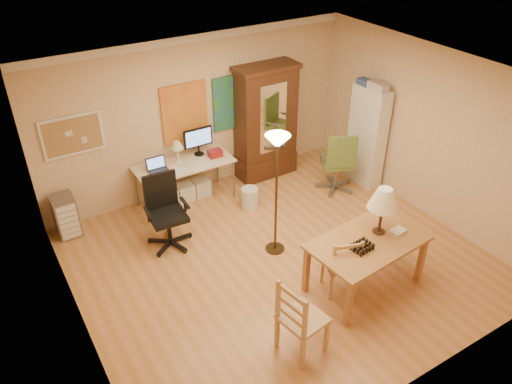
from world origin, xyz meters
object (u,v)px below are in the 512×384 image
office_chair_green (336,174)px  bookshelf (367,137)px  dining_table (374,229)px  office_chair_black (168,227)px  armoire (266,129)px  computer_desk (186,177)px

office_chair_green → bookshelf: 0.85m
dining_table → office_chair_green: dining_table is taller
office_chair_black → armoire: size_ratio=0.54×
computer_desk → office_chair_black: bearing=-127.7°
office_chair_green → armoire: (-0.75, 1.15, 0.60)m
office_chair_black → armoire: bearing=23.7°
office_chair_black → office_chair_green: 3.13m
computer_desk → bookshelf: size_ratio=0.91×
office_chair_black → bookshelf: 3.79m
dining_table → bookshelf: bookshelf is taller
bookshelf → computer_desk: bearing=160.4°
computer_desk → office_chair_black: size_ratio=1.44×
office_chair_black → office_chair_green: size_ratio=0.99×
office_chair_green → computer_desk: bearing=156.0°
office_chair_black → bookshelf: size_ratio=0.63×
dining_table → office_chair_black: 3.01m
dining_table → office_chair_green: bearing=60.9°
office_chair_black → bookshelf: bearing=-1.6°
office_chair_green → bookshelf: bearing=-0.3°
dining_table → armoire: 3.28m
office_chair_black → dining_table: bearing=-48.4°
office_chair_black → office_chair_green: (3.13, -0.10, 0.00)m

